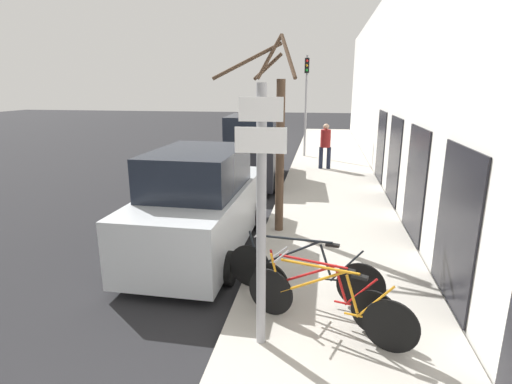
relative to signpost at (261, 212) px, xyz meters
The scene contains 12 objects.
ground_plane 8.13m from the signpost, 101.36° to the left, with size 80.00×80.00×0.00m, color black.
sidewalk_curb 10.76m from the signpost, 84.35° to the left, with size 3.20×32.00×0.15m.
building_facade 10.91m from the signpost, 75.05° to the left, with size 0.23×32.00×6.50m.
signpost is the anchor object (origin of this frame).
bicycle_0 1.62m from the signpost, 24.52° to the left, with size 2.22×0.88×0.96m.
bicycle_1 1.71m from the signpost, 44.89° to the left, with size 2.05×0.89×0.86m.
bicycle_2 1.88m from the signpost, 69.77° to the left, with size 2.43×0.67×0.98m.
parked_car_0 3.71m from the signpost, 118.87° to the left, with size 2.10×4.74×2.13m.
parked_car_1 9.47m from the signpost, 100.53° to the left, with size 2.16×4.59×2.37m.
pedestrian_near 11.45m from the signpost, 86.01° to the left, with size 0.46×0.39×1.77m.
street_tree 4.15m from the signpost, 93.87° to the left, with size 1.82×1.24×4.21m.
traffic_light 14.27m from the signpost, 90.55° to the left, with size 0.20×0.30×4.50m.
Camera 1 is at (2.23, -0.97, 3.34)m, focal length 28.00 mm.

